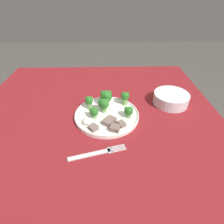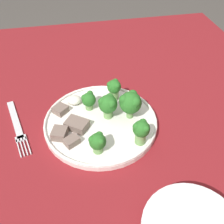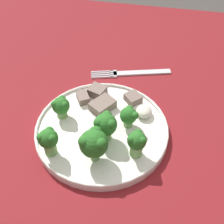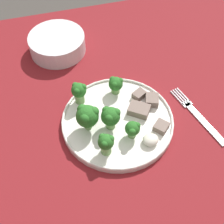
{
  "view_description": "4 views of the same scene",
  "coord_description": "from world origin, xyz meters",
  "views": [
    {
      "loc": [
        0.56,
        0.06,
        1.21
      ],
      "look_at": [
        0.03,
        0.07,
        0.81
      ],
      "focal_mm": 28.0,
      "sensor_mm": 36.0,
      "label": 1
    },
    {
      "loc": [
        0.06,
        0.48,
        1.2
      ],
      "look_at": [
        -0.03,
        0.05,
        0.8
      ],
      "focal_mm": 42.0,
      "sensor_mm": 36.0,
      "label": 2
    },
    {
      "loc": [
        -0.38,
        -0.04,
        1.24
      ],
      "look_at": [
        0.01,
        0.03,
        0.82
      ],
      "focal_mm": 50.0,
      "sensor_mm": 36.0,
      "label": 3
    },
    {
      "loc": [
        -0.12,
        -0.36,
        1.37
      ],
      "look_at": [
        -0.01,
        0.06,
        0.8
      ],
      "focal_mm": 50.0,
      "sensor_mm": 36.0,
      "label": 4
    }
  ],
  "objects": [
    {
      "name": "table",
      "position": [
        0.0,
        0.0,
        0.66
      ],
      "size": [
        1.05,
        1.05,
        0.77
      ],
      "color": "maroon",
      "rests_on": "ground_plane"
    },
    {
      "name": "dinner_plate",
      "position": [
        0.0,
        0.05,
        0.77
      ],
      "size": [
        0.26,
        0.26,
        0.02
      ],
      "color": "white",
      "rests_on": "table"
    },
    {
      "name": "fork",
      "position": [
        0.19,
        0.02,
        0.77
      ],
      "size": [
        0.07,
        0.19,
        0.0
      ],
      "color": "silver",
      "rests_on": "table"
    },
    {
      "name": "broccoli_floret_near_rim_left",
      "position": [
        0.02,
        0.13,
        0.81
      ],
      "size": [
        0.04,
        0.03,
        0.05
      ],
      "color": "#709E56",
      "rests_on": "dinner_plate"
    },
    {
      "name": "broccoli_floret_center_left",
      "position": [
        -0.07,
        0.13,
        0.81
      ],
      "size": [
        0.04,
        0.04,
        0.06
      ],
      "color": "#709E56",
      "rests_on": "dinner_plate"
    },
    {
      "name": "broccoli_floret_back_left",
      "position": [
        0.02,
        -0.0,
        0.81
      ],
      "size": [
        0.03,
        0.03,
        0.04
      ],
      "color": "#709E56",
      "rests_on": "dinner_plate"
    },
    {
      "name": "broccoli_floret_front_left",
      "position": [
        -0.07,
        0.05,
        0.82
      ],
      "size": [
        0.05,
        0.05,
        0.07
      ],
      "color": "#709E56",
      "rests_on": "dinner_plate"
    },
    {
      "name": "broccoli_floret_center_back",
      "position": [
        -0.05,
        -0.02,
        0.81
      ],
      "size": [
        0.04,
        0.03,
        0.06
      ],
      "color": "#709E56",
      "rests_on": "dinner_plate"
    },
    {
      "name": "broccoli_floret_mid_cluster",
      "position": [
        -0.02,
        0.04,
        0.82
      ],
      "size": [
        0.04,
        0.04,
        0.06
      ],
      "color": "#709E56",
      "rests_on": "dinner_plate"
    },
    {
      "name": "meat_slice_front_slice",
      "position": [
        0.06,
        0.06,
        0.79
      ],
      "size": [
        0.06,
        0.06,
        0.02
      ],
      "color": "#756056",
      "rests_on": "dinner_plate"
    },
    {
      "name": "meat_slice_middle_slice",
      "position": [
        0.07,
        0.1,
        0.79
      ],
      "size": [
        0.04,
        0.03,
        0.02
      ],
      "color": "#756056",
      "rests_on": "dinner_plate"
    },
    {
      "name": "meat_slice_rear_slice",
      "position": [
        0.09,
        0.0,
        0.79
      ],
      "size": [
        0.04,
        0.04,
        0.02
      ],
      "color": "#756056",
      "rests_on": "dinner_plate"
    },
    {
      "name": "meat_slice_edge_slice",
      "position": [
        0.09,
        0.08,
        0.79
      ],
      "size": [
        0.04,
        0.04,
        0.02
      ],
      "color": "#756056",
      "rests_on": "dinner_plate"
    },
    {
      "name": "sauce_dollop",
      "position": [
        0.05,
        -0.03,
        0.79
      ],
      "size": [
        0.04,
        0.03,
        0.02
      ],
      "color": "silver",
      "rests_on": "dinner_plate"
    }
  ]
}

